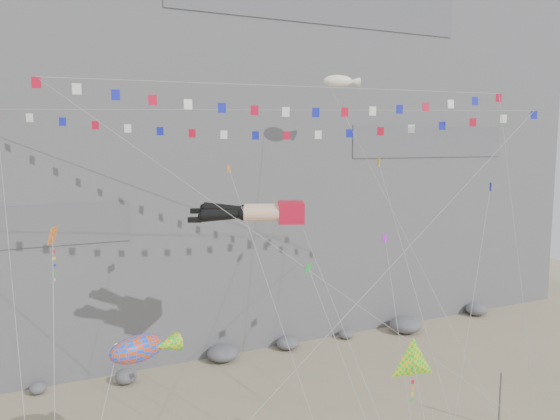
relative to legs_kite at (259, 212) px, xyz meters
name	(u,v)px	position (x,y,z in m)	size (l,w,h in m)	color
cliff	(170,73)	(1.17, 25.57, 11.35)	(80.00, 28.00, 50.00)	slate
talus_boulders	(223,354)	(1.17, 10.57, -13.05)	(60.00, 3.00, 1.20)	slate
anchor_pole_right	(500,400)	(13.38, -7.04, -11.83)	(0.12, 0.12, 3.63)	slate
legs_kite	(259,212)	(0.00, 0.00, 0.00)	(7.17, 16.24, 18.80)	red
flag_banner_upper	(271,110)	(2.10, 2.86, 6.39)	(32.98, 20.93, 28.78)	red
flag_banner_lower	(302,87)	(1.86, -1.94, 7.46)	(28.07, 8.38, 25.76)	red
harlequin_kite	(53,237)	(-11.89, -2.49, -0.24)	(1.83, 9.19, 15.79)	red
fish_windsock	(137,349)	(-8.30, -3.67, -6.05)	(6.84, 8.46, 11.41)	#E53F0B
delta_kite	(414,364)	(4.45, -9.44, -6.92)	(3.58, 6.09, 9.15)	#E7B90B
blimp_windsock	(338,82)	(9.34, 6.22, 8.89)	(5.32, 15.62, 27.11)	white
small_kite_a	(231,176)	(-1.52, 0.78, 2.24)	(1.49, 14.04, 21.12)	orange
small_kite_b	(385,241)	(8.47, -1.39, -2.23)	(6.38, 12.09, 17.24)	purple
small_kite_c	(310,271)	(0.99, -4.69, -2.79)	(1.17, 10.25, 14.58)	green
small_kite_d	(380,167)	(9.13, 0.32, 2.58)	(4.50, 14.85, 22.16)	yellow
small_kite_e	(490,191)	(13.52, -5.30, 1.23)	(9.57, 6.91, 18.59)	#131CAC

